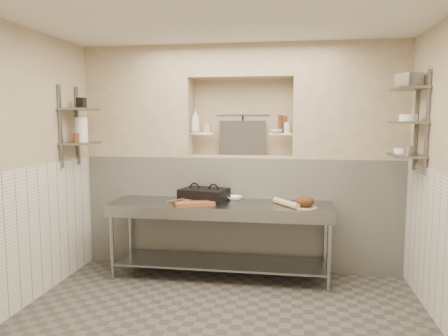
% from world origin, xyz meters
% --- Properties ---
extents(floor, '(4.00, 3.90, 0.10)m').
position_xyz_m(floor, '(0.00, 0.00, -0.05)').
color(floor, '#504C47').
rests_on(floor, ground).
extents(ceiling, '(4.00, 3.90, 0.10)m').
position_xyz_m(ceiling, '(0.00, 0.00, 2.85)').
color(ceiling, silver).
rests_on(ceiling, ground).
extents(wall_left, '(0.10, 3.90, 2.80)m').
position_xyz_m(wall_left, '(-2.05, 0.00, 1.40)').
color(wall_left, '#BCAB8D').
rests_on(wall_left, ground).
extents(wall_back, '(4.00, 0.10, 2.80)m').
position_xyz_m(wall_back, '(0.00, 2.00, 1.40)').
color(wall_back, '#BCAB8D').
rests_on(wall_back, ground).
extents(wall_front, '(4.00, 0.10, 2.80)m').
position_xyz_m(wall_front, '(0.00, -2.00, 1.40)').
color(wall_front, '#BCAB8D').
rests_on(wall_front, ground).
extents(backwall_lower, '(4.00, 0.40, 1.40)m').
position_xyz_m(backwall_lower, '(0.00, 1.75, 0.70)').
color(backwall_lower, silver).
rests_on(backwall_lower, floor).
extents(alcove_sill, '(1.30, 0.40, 0.02)m').
position_xyz_m(alcove_sill, '(0.00, 1.75, 1.41)').
color(alcove_sill, '#BCAB8D').
rests_on(alcove_sill, backwall_lower).
extents(backwall_pillar_left, '(1.35, 0.40, 1.40)m').
position_xyz_m(backwall_pillar_left, '(-1.33, 1.75, 2.10)').
color(backwall_pillar_left, '#BCAB8D').
rests_on(backwall_pillar_left, backwall_lower).
extents(backwall_pillar_right, '(1.35, 0.40, 1.40)m').
position_xyz_m(backwall_pillar_right, '(1.33, 1.75, 2.10)').
color(backwall_pillar_right, '#BCAB8D').
rests_on(backwall_pillar_right, backwall_lower).
extents(backwall_header, '(1.30, 0.40, 0.40)m').
position_xyz_m(backwall_header, '(0.00, 1.75, 2.60)').
color(backwall_header, '#BCAB8D').
rests_on(backwall_header, backwall_lower).
extents(wainscot_left, '(0.02, 3.90, 1.40)m').
position_xyz_m(wainscot_left, '(-1.99, 0.00, 0.70)').
color(wainscot_left, silver).
rests_on(wainscot_left, floor).
extents(alcove_shelf_left, '(0.28, 0.16, 0.02)m').
position_xyz_m(alcove_shelf_left, '(-0.50, 1.75, 1.70)').
color(alcove_shelf_left, white).
rests_on(alcove_shelf_left, backwall_lower).
extents(alcove_shelf_right, '(0.28, 0.16, 0.02)m').
position_xyz_m(alcove_shelf_right, '(0.50, 1.75, 1.70)').
color(alcove_shelf_right, white).
rests_on(alcove_shelf_right, backwall_lower).
extents(utensil_rail, '(0.70, 0.02, 0.02)m').
position_xyz_m(utensil_rail, '(0.00, 1.92, 1.95)').
color(utensil_rail, gray).
rests_on(utensil_rail, wall_back).
extents(hanging_steel, '(0.02, 0.02, 0.30)m').
position_xyz_m(hanging_steel, '(0.00, 1.90, 1.78)').
color(hanging_steel, black).
rests_on(hanging_steel, utensil_rail).
extents(splash_panel, '(0.60, 0.08, 0.45)m').
position_xyz_m(splash_panel, '(0.00, 1.85, 1.64)').
color(splash_panel, '#383330').
rests_on(splash_panel, alcove_sill).
extents(shelf_rail_left_a, '(0.03, 0.03, 0.95)m').
position_xyz_m(shelf_rail_left_a, '(-1.98, 1.25, 1.80)').
color(shelf_rail_left_a, slate).
rests_on(shelf_rail_left_a, wall_left).
extents(shelf_rail_left_b, '(0.03, 0.03, 0.95)m').
position_xyz_m(shelf_rail_left_b, '(-1.98, 0.85, 1.80)').
color(shelf_rail_left_b, slate).
rests_on(shelf_rail_left_b, wall_left).
extents(wall_shelf_left_lower, '(0.30, 0.50, 0.02)m').
position_xyz_m(wall_shelf_left_lower, '(-1.84, 1.05, 1.60)').
color(wall_shelf_left_lower, slate).
rests_on(wall_shelf_left_lower, wall_left).
extents(wall_shelf_left_upper, '(0.30, 0.50, 0.03)m').
position_xyz_m(wall_shelf_left_upper, '(-1.84, 1.05, 2.00)').
color(wall_shelf_left_upper, slate).
rests_on(wall_shelf_left_upper, wall_left).
extents(shelf_rail_right_a, '(0.03, 0.03, 1.05)m').
position_xyz_m(shelf_rail_right_a, '(1.98, 1.25, 1.85)').
color(shelf_rail_right_a, slate).
rests_on(shelf_rail_right_a, wall_right).
extents(shelf_rail_right_b, '(0.03, 0.03, 1.05)m').
position_xyz_m(shelf_rail_right_b, '(1.98, 0.85, 1.85)').
color(shelf_rail_right_b, slate).
rests_on(shelf_rail_right_b, wall_right).
extents(wall_shelf_right_lower, '(0.30, 0.50, 0.02)m').
position_xyz_m(wall_shelf_right_lower, '(1.84, 1.05, 1.50)').
color(wall_shelf_right_lower, slate).
rests_on(wall_shelf_right_lower, wall_right).
extents(wall_shelf_right_mid, '(0.30, 0.50, 0.02)m').
position_xyz_m(wall_shelf_right_mid, '(1.84, 1.05, 1.85)').
color(wall_shelf_right_mid, slate).
rests_on(wall_shelf_right_mid, wall_right).
extents(wall_shelf_right_upper, '(0.30, 0.50, 0.03)m').
position_xyz_m(wall_shelf_right_upper, '(1.84, 1.05, 2.20)').
color(wall_shelf_right_upper, slate).
rests_on(wall_shelf_right_upper, wall_right).
extents(prep_table, '(2.60, 0.70, 0.90)m').
position_xyz_m(prep_table, '(-0.18, 1.18, 0.64)').
color(prep_table, gray).
rests_on(prep_table, floor).
extents(panini_press, '(0.62, 0.51, 0.15)m').
position_xyz_m(panini_press, '(-0.40, 1.31, 0.97)').
color(panini_press, black).
rests_on(panini_press, prep_table).
extents(cutting_board, '(0.54, 0.47, 0.04)m').
position_xyz_m(cutting_board, '(-0.48, 1.07, 0.92)').
color(cutting_board, brown).
rests_on(cutting_board, prep_table).
extents(knife_blade, '(0.24, 0.07, 0.01)m').
position_xyz_m(knife_blade, '(-0.41, 1.08, 0.95)').
color(knife_blade, gray).
rests_on(knife_blade, cutting_board).
extents(tongs, '(0.15, 0.26, 0.03)m').
position_xyz_m(tongs, '(-0.66, 0.97, 0.96)').
color(tongs, gray).
rests_on(tongs, cutting_board).
extents(mixing_bowl, '(0.26, 0.26, 0.05)m').
position_xyz_m(mixing_bowl, '(-0.05, 1.42, 0.92)').
color(mixing_bowl, white).
rests_on(mixing_bowl, prep_table).
extents(rolling_pin, '(0.32, 0.41, 0.07)m').
position_xyz_m(rolling_pin, '(0.59, 1.13, 0.93)').
color(rolling_pin, '#D6B28E').
rests_on(rolling_pin, prep_table).
extents(bread_board, '(0.26, 0.26, 0.02)m').
position_xyz_m(bread_board, '(0.80, 1.05, 0.91)').
color(bread_board, '#D6B28E').
rests_on(bread_board, prep_table).
extents(bread_loaf, '(0.20, 0.20, 0.12)m').
position_xyz_m(bread_loaf, '(0.80, 1.05, 0.98)').
color(bread_loaf, '#4C2D19').
rests_on(bread_loaf, bread_board).
extents(bottle_soap, '(0.12, 0.12, 0.30)m').
position_xyz_m(bottle_soap, '(-0.59, 1.70, 1.86)').
color(bottle_soap, white).
rests_on(bottle_soap, alcove_shelf_left).
extents(jar_alcove, '(0.08, 0.08, 0.12)m').
position_xyz_m(jar_alcove, '(-0.44, 1.74, 1.77)').
color(jar_alcove, '#BCAB8D').
rests_on(jar_alcove, alcove_shelf_left).
extents(bowl_alcove, '(0.18, 0.18, 0.05)m').
position_xyz_m(bowl_alcove, '(0.44, 1.69, 1.74)').
color(bowl_alcove, white).
rests_on(bowl_alcove, alcove_shelf_right).
extents(condiment_a, '(0.06, 0.06, 0.21)m').
position_xyz_m(condiment_a, '(0.55, 1.75, 1.82)').
color(condiment_a, '#5B2D1A').
rests_on(condiment_a, alcove_shelf_right).
extents(condiment_b, '(0.06, 0.06, 0.22)m').
position_xyz_m(condiment_b, '(0.49, 1.77, 1.82)').
color(condiment_b, '#5B2D1A').
rests_on(condiment_b, alcove_shelf_right).
extents(condiment_c, '(0.08, 0.08, 0.13)m').
position_xyz_m(condiment_c, '(0.57, 1.74, 1.78)').
color(condiment_c, white).
rests_on(condiment_c, alcove_shelf_right).
extents(jug_left, '(0.15, 0.15, 0.29)m').
position_xyz_m(jug_left, '(-1.84, 1.08, 1.76)').
color(jug_left, white).
rests_on(jug_left, wall_shelf_left_lower).
extents(jar_left, '(0.07, 0.07, 0.11)m').
position_xyz_m(jar_left, '(-1.84, 0.95, 1.67)').
color(jar_left, '#5B2D1A').
rests_on(jar_left, wall_shelf_left_lower).
extents(box_left_upper, '(0.09, 0.09, 0.12)m').
position_xyz_m(box_left_upper, '(-1.84, 1.11, 2.07)').
color(box_left_upper, black).
rests_on(box_left_upper, wall_shelf_left_upper).
extents(bowl_right, '(0.18, 0.18, 0.05)m').
position_xyz_m(bowl_right, '(1.84, 1.21, 1.54)').
color(bowl_right, white).
rests_on(bowl_right, wall_shelf_right_lower).
extents(canister_right, '(0.09, 0.09, 0.09)m').
position_xyz_m(canister_right, '(1.84, 0.96, 1.56)').
color(canister_right, gray).
rests_on(canister_right, wall_shelf_right_lower).
extents(bowl_right_mid, '(0.19, 0.19, 0.07)m').
position_xyz_m(bowl_right_mid, '(1.84, 1.03, 1.90)').
color(bowl_right_mid, white).
rests_on(bowl_right_mid, wall_shelf_right_mid).
extents(basket_right, '(0.27, 0.29, 0.15)m').
position_xyz_m(basket_right, '(1.84, 1.08, 2.29)').
color(basket_right, gray).
rests_on(basket_right, wall_shelf_right_upper).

